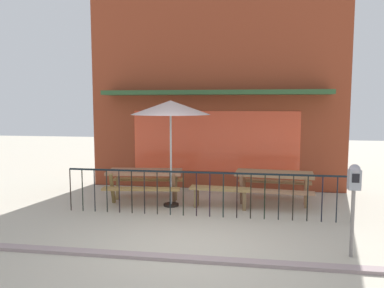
{
  "coord_description": "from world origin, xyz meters",
  "views": [
    {
      "loc": [
        0.95,
        -5.99,
        2.38
      ],
      "look_at": [
        -0.3,
        2.13,
        1.51
      ],
      "focal_mm": 34.93,
      "sensor_mm": 36.0,
      "label": 1
    }
  ],
  "objects": [
    {
      "name": "ground",
      "position": [
        0.0,
        0.0,
        0.0
      ],
      "size": [
        40.0,
        40.0,
        0.0
      ],
      "primitive_type": "plane",
      "color": "#B7AE9B"
    },
    {
      "name": "pub_storefront",
      "position": [
        0.0,
        4.63,
        2.82
      ],
      "size": [
        7.15,
        1.24,
        5.68
      ],
      "color": "#4D1D14",
      "rests_on": "ground"
    },
    {
      "name": "curb_edge",
      "position": [
        0.0,
        -0.56,
        0.0
      ],
      "size": [
        10.01,
        0.2,
        0.11
      ],
      "primitive_type": "cube",
      "color": "gray",
      "rests_on": "ground"
    },
    {
      "name": "patio_umbrella",
      "position": [
        -0.85,
        2.44,
        2.29
      ],
      "size": [
        1.84,
        1.84,
        2.47
      ],
      "color": "black",
      "rests_on": "ground"
    },
    {
      "name": "picnic_table_right",
      "position": [
        1.55,
        2.95,
        0.61
      ],
      "size": [
        1.92,
        1.53,
        0.79
      ],
      "color": "#98714D",
      "rests_on": "ground"
    },
    {
      "name": "patio_fence_front",
      "position": [
        -0.0,
        1.73,
        0.66
      ],
      "size": [
        6.03,
        0.04,
        0.97
      ],
      "color": "black",
      "rests_on": "ground"
    },
    {
      "name": "patio_bench",
      "position": [
        0.31,
        2.45,
        0.35
      ],
      "size": [
        1.42,
        0.41,
        0.48
      ],
      "color": "#A17D49",
      "rests_on": "ground"
    },
    {
      "name": "picnic_table_left",
      "position": [
        -1.56,
        2.73,
        0.61
      ],
      "size": [
        1.94,
        1.56,
        0.79
      ],
      "color": "#A46F51",
      "rests_on": "ground"
    },
    {
      "name": "parking_meter_near",
      "position": [
        2.56,
        -0.04,
        1.14
      ],
      "size": [
        0.18,
        0.17,
        1.47
      ],
      "color": "slate",
      "rests_on": "ground"
    }
  ]
}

